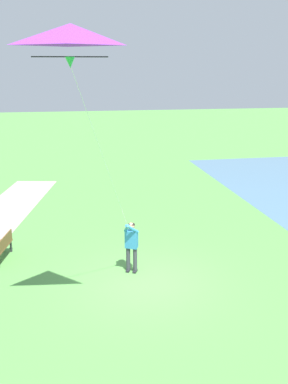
{
  "coord_description": "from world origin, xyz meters",
  "views": [
    {
      "loc": [
        2.25,
        11.88,
        6.45
      ],
      "look_at": [
        0.16,
        0.6,
        3.15
      ],
      "focal_mm": 39.54,
      "sensor_mm": 36.0,
      "label": 1
    }
  ],
  "objects": [
    {
      "name": "ground_plane",
      "position": [
        0.0,
        0.0,
        0.0
      ],
      "size": [
        120.0,
        120.0,
        0.0
      ],
      "primitive_type": "plane",
      "color": "#569947"
    },
    {
      "name": "person_kite_flyer",
      "position": [
        0.32,
        -0.79,
        1.05
      ],
      "size": [
        0.51,
        0.63,
        1.83
      ],
      "color": "#232328",
      "rests_on": "ground"
    },
    {
      "name": "flying_kite",
      "position": [
        2.04,
        2.49,
        6.88
      ],
      "size": [
        2.43,
        3.42,
        5.47
      ],
      "color": "purple"
    },
    {
      "name": "park_bench_near_walkway",
      "position": [
        4.67,
        -2.56,
        0.51
      ],
      "size": [
        0.73,
        1.56,
        0.88
      ],
      "color": "brown",
      "rests_on": "ground"
    }
  ]
}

